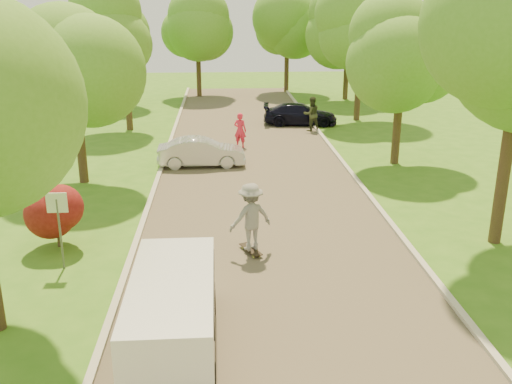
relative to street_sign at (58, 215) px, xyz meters
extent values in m
plane|color=#386E1A|center=(5.80, -4.00, -1.56)|extent=(100.00, 100.00, 0.00)
cube|color=#4C4438|center=(5.80, 4.00, -1.56)|extent=(8.00, 60.00, 0.01)
cube|color=#B2AD9E|center=(1.75, 4.00, -1.50)|extent=(0.18, 60.00, 0.12)
cube|color=#B2AD9E|center=(9.85, 4.00, -1.50)|extent=(0.18, 60.00, 0.12)
cylinder|color=#59595E|center=(0.00, 0.00, -0.56)|extent=(0.06, 0.06, 2.00)
cube|color=white|center=(0.00, 0.00, 0.34)|extent=(0.55, 0.04, 0.55)
cylinder|color=#382619|center=(-0.50, 1.50, -1.21)|extent=(0.12, 0.12, 0.70)
sphere|color=#590F0F|center=(-0.50, 1.50, -0.46)|extent=(1.70, 1.70, 1.70)
cylinder|color=#382619|center=(-1.20, 8.00, 0.01)|extent=(0.36, 0.36, 3.15)
sphere|color=#4F8B26|center=(-1.20, 8.00, 2.85)|extent=(4.20, 4.20, 4.20)
sphere|color=#4F8B26|center=(-0.57, 8.00, 3.48)|extent=(3.15, 3.15, 3.15)
cylinder|color=#382619|center=(-0.80, 18.00, 0.35)|extent=(0.36, 0.36, 3.83)
sphere|color=#4F8B26|center=(-0.80, 18.00, 3.70)|extent=(4.80, 4.80, 4.80)
sphere|color=#4F8B26|center=(-0.08, 18.00, 4.42)|extent=(3.60, 3.60, 3.60)
cylinder|color=#382619|center=(12.60, 1.00, 0.35)|extent=(0.36, 0.36, 3.83)
cylinder|color=#382619|center=(12.20, 10.00, 0.12)|extent=(0.36, 0.36, 3.38)
sphere|color=#4F8B26|center=(12.20, 10.00, 3.13)|extent=(4.40, 4.40, 4.40)
sphere|color=#4F8B26|center=(12.86, 10.00, 3.79)|extent=(3.30, 3.30, 3.30)
cylinder|color=#382619|center=(12.80, 20.00, 0.46)|extent=(0.36, 0.36, 4.05)
sphere|color=#4F8B26|center=(12.80, 20.00, 4.05)|extent=(5.20, 5.20, 5.20)
sphere|color=#4F8B26|center=(13.58, 20.00, 4.83)|extent=(3.90, 3.90, 3.90)
cylinder|color=#382619|center=(-3.20, 26.00, 0.24)|extent=(0.36, 0.36, 3.60)
sphere|color=#4F8B26|center=(-3.20, 26.00, 3.54)|extent=(5.00, 5.00, 5.00)
sphere|color=#4F8B26|center=(-2.45, 26.00, 4.29)|extent=(3.75, 3.75, 3.75)
cylinder|color=#382619|center=(13.80, 28.00, 0.35)|extent=(0.36, 0.36, 3.83)
sphere|color=#4F8B26|center=(13.80, 28.00, 3.76)|extent=(5.00, 5.00, 5.00)
sphere|color=#4F8B26|center=(14.55, 28.00, 4.51)|extent=(3.75, 3.75, 3.75)
cylinder|color=#382619|center=(2.80, 30.00, 0.12)|extent=(0.36, 0.36, 3.38)
sphere|color=#4F8B26|center=(2.80, 30.00, 3.25)|extent=(4.80, 4.80, 4.80)
sphere|color=#4F8B26|center=(3.52, 30.00, 3.97)|extent=(3.60, 3.60, 3.60)
cylinder|color=#382619|center=(9.80, 32.00, 0.24)|extent=(0.36, 0.36, 3.60)
sphere|color=#4F8B26|center=(9.80, 32.00, 3.54)|extent=(5.00, 5.00, 5.00)
sphere|color=#4F8B26|center=(10.55, 32.00, 4.29)|extent=(3.75, 3.75, 3.75)
cube|color=white|center=(3.30, -4.08, -0.67)|extent=(1.72, 4.28, 1.47)
cube|color=black|center=(3.30, -4.08, -1.30)|extent=(1.73, 4.37, 0.27)
cube|color=black|center=(3.30, -3.86, -0.32)|extent=(1.74, 3.04, 0.49)
cylinder|color=black|center=(2.55, -5.51, -1.27)|extent=(0.22, 0.59, 0.59)
cylinder|color=black|center=(4.06, -5.50, -1.27)|extent=(0.22, 0.59, 0.59)
cylinder|color=black|center=(2.54, -2.66, -1.27)|extent=(0.22, 0.59, 0.59)
cylinder|color=black|center=(4.05, -2.65, -1.27)|extent=(0.22, 0.59, 0.59)
imported|color=silver|center=(3.50, 10.07, -0.93)|extent=(3.88, 1.45, 1.27)
imported|color=black|center=(9.10, 18.75, -0.93)|extent=(4.48, 2.16, 1.26)
cube|color=black|center=(5.16, 0.66, -1.45)|extent=(0.66, 1.05, 0.02)
cylinder|color=#BFCC4C|center=(5.10, 1.02, -1.51)|extent=(0.06, 0.09, 0.08)
cylinder|color=#BFCC4C|center=(4.94, 0.95, -1.51)|extent=(0.06, 0.09, 0.08)
cylinder|color=#BFCC4C|center=(5.39, 0.36, -1.51)|extent=(0.06, 0.09, 0.08)
cylinder|color=#BFCC4C|center=(5.22, 0.29, -1.51)|extent=(0.06, 0.09, 0.08)
imported|color=gray|center=(5.16, 0.66, -0.44)|extent=(1.47, 1.18, 1.98)
imported|color=#E12143|center=(5.34, 13.39, -0.69)|extent=(0.75, 0.64, 1.75)
imported|color=#2F3620|center=(9.49, 16.99, -0.60)|extent=(1.09, 0.94, 1.93)
camera|label=1|loc=(4.34, -14.47, 5.35)|focal=40.00mm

